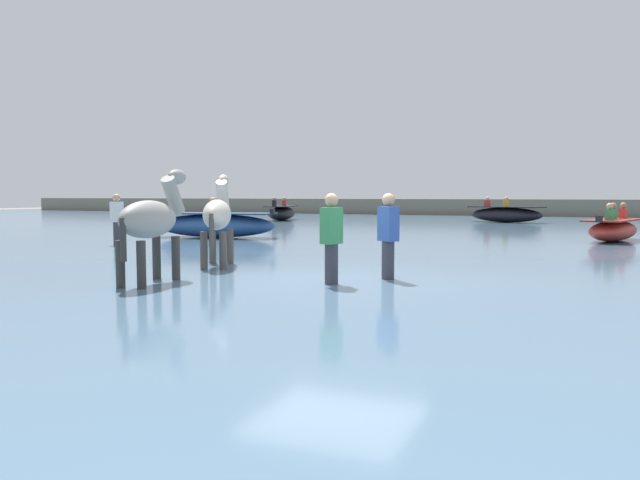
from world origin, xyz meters
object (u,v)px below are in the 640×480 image
boat_distant_east (613,230)px  person_wading_mid (117,223)px  horse_trailing_grey (151,222)px  boat_distant_west (215,225)px  person_wading_close (331,245)px  boat_mid_outer (506,214)px  boat_near_starboard (281,213)px  horse_lead_pinto (218,217)px  person_onlooker_right (388,242)px

boat_distant_east → person_wading_mid: 13.94m
horse_trailing_grey → boat_distant_west: (-4.66, 9.03, -0.53)m
boat_distant_east → person_wading_close: person_wading_close is taller
boat_mid_outer → boat_near_starboard: size_ratio=1.06×
horse_trailing_grey → boat_distant_west: 10.17m
boat_distant_east → person_wading_mid: bearing=-151.4°
horse_lead_pinto → person_wading_close: bearing=-25.9°
person_wading_close → boat_distant_west: bearing=131.7°
horse_trailing_grey → boat_mid_outer: size_ratio=0.52×
person_wading_close → horse_lead_pinto: bearing=154.1°
boat_near_starboard → person_onlooker_right: size_ratio=2.24×
horse_trailing_grey → boat_mid_outer: bearing=84.1°
boat_distant_east → boat_near_starboard: bearing=148.2°
boat_near_starboard → person_wading_mid: bearing=-78.7°
horse_trailing_grey → person_wading_mid: horse_trailing_grey is taller
horse_trailing_grey → person_onlooker_right: (3.15, 1.80, -0.32)m
horse_lead_pinto → horse_trailing_grey: bearing=-82.6°
boat_distant_east → boat_distant_west: bearing=-164.4°
horse_trailing_grey → boat_distant_east: 13.96m
boat_mid_outer → person_wading_close: person_wading_close is taller
boat_mid_outer → boat_near_starboard: boat_mid_outer is taller
horse_lead_pinto → person_wading_close: size_ratio=1.23×
person_onlooker_right → boat_mid_outer: bearing=91.8°
person_onlooker_right → person_wading_close: (-0.61, -0.86, 0.00)m
horse_trailing_grey → boat_distant_west: bearing=117.3°
person_wading_close → person_wading_mid: 9.24m
horse_lead_pinto → person_wading_close: 3.18m
horse_trailing_grey → boat_distant_west: horse_trailing_grey is taller
boat_distant_east → boat_distant_west: (-11.41, -3.18, 0.06)m
boat_distant_east → person_wading_mid: person_wading_mid is taller
boat_distant_west → person_wading_mid: 3.60m
person_onlooker_right → person_wading_mid: (-8.63, 3.73, 0.00)m
horse_lead_pinto → person_wading_mid: 6.10m
boat_mid_outer → boat_near_starboard: 11.33m
boat_distant_west → person_wading_mid: (-0.82, -3.50, 0.20)m
boat_distant_west → person_wading_mid: person_wading_mid is taller
boat_distant_east → boat_mid_outer: bearing=110.6°
boat_near_starboard → boat_distant_west: (4.07, -12.77, 0.01)m
horse_lead_pinto → boat_distant_west: size_ratio=0.49×
boat_distant_east → boat_distant_west: boat_distant_west is taller
person_wading_mid → horse_trailing_grey: bearing=-45.3°
horse_lead_pinto → person_wading_mid: (-5.17, 3.21, -0.32)m
horse_lead_pinto → boat_mid_outer: size_ratio=0.52×
boat_mid_outer → person_onlooker_right: bearing=-88.2°
boat_distant_east → person_wading_mid: (-12.23, -6.68, 0.26)m
person_onlooker_right → boat_near_starboard: bearing=120.7°
boat_near_starboard → person_onlooker_right: bearing=-59.3°
horse_lead_pinto → boat_distant_east: horse_lead_pinto is taller
horse_trailing_grey → boat_distant_east: size_ratio=0.63×
boat_mid_outer → boat_near_starboard: bearing=-170.5°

